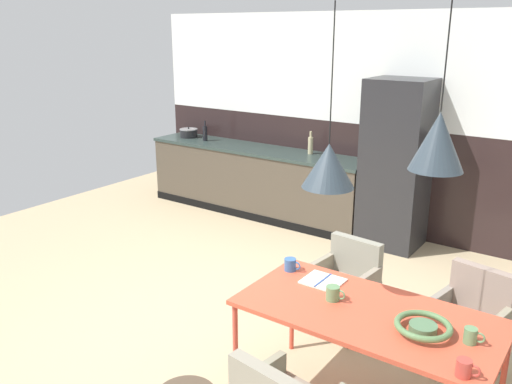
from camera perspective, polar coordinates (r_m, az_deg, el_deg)
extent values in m
plane|color=tan|center=(4.59, -4.14, -14.96)|extent=(8.48, 8.48, 0.00)
cube|color=black|center=(6.78, 12.40, 1.49)|extent=(6.53, 0.12, 1.31)
cube|color=silver|center=(6.56, 13.13, 12.60)|extent=(6.53, 0.12, 1.31)
cube|color=#494034|center=(7.25, -0.03, 1.07)|extent=(3.16, 0.60, 0.86)
cube|color=#2B3936|center=(7.14, -0.03, 4.56)|extent=(3.19, 0.63, 0.04)
cube|color=black|center=(7.14, -1.44, -2.43)|extent=(3.16, 0.01, 0.10)
cube|color=#232326|center=(6.24, 14.64, 2.84)|extent=(0.67, 0.60, 1.91)
cube|color=#D04D33|center=(3.48, 11.76, -12.50)|extent=(1.60, 0.80, 0.03)
cylinder|color=#D54835|center=(4.24, 3.87, -12.18)|extent=(0.04, 0.04, 0.72)
cylinder|color=#D34734|center=(3.81, 24.80, -17.62)|extent=(0.04, 0.04, 0.72)
cylinder|color=#D3493A|center=(3.73, -2.20, -16.61)|extent=(0.04, 0.04, 0.72)
cube|color=gray|center=(4.51, 9.16, -9.80)|extent=(0.52, 0.50, 0.06)
cube|color=gray|center=(4.58, 10.60, -6.76)|extent=(0.46, 0.12, 0.32)
cube|color=gray|center=(4.37, 11.70, -9.40)|extent=(0.09, 0.42, 0.14)
cube|color=gray|center=(4.57, 6.85, -7.92)|extent=(0.09, 0.42, 0.14)
cylinder|color=black|center=(4.38, 9.95, -13.96)|extent=(0.02, 0.02, 0.38)
cylinder|color=black|center=(4.56, 5.55, -12.41)|extent=(0.02, 0.02, 0.38)
cylinder|color=black|center=(4.67, 12.41, -12.02)|extent=(0.02, 0.02, 0.38)
cylinder|color=black|center=(4.84, 8.20, -10.66)|extent=(0.02, 0.02, 0.38)
cylinder|color=black|center=(4.62, 11.09, -14.91)|extent=(0.05, 0.41, 0.02)
cylinder|color=black|center=(4.79, 6.84, -13.42)|extent=(0.05, 0.41, 0.02)
cube|color=gray|center=(4.21, 21.44, -13.09)|extent=(0.56, 0.54, 0.06)
cube|color=gray|center=(4.28, 22.90, -9.59)|extent=(0.46, 0.16, 0.36)
cube|color=gray|center=(4.09, 24.44, -12.75)|extent=(0.13, 0.42, 0.14)
cube|color=gray|center=(4.24, 18.87, -11.03)|extent=(0.13, 0.42, 0.14)
cylinder|color=black|center=(4.11, 22.55, -17.55)|extent=(0.02, 0.02, 0.37)
cylinder|color=black|center=(4.24, 17.46, -15.80)|extent=(0.02, 0.02, 0.37)
cylinder|color=black|center=(4.41, 24.65, -15.26)|extent=(0.02, 0.02, 0.37)
cylinder|color=black|center=(4.53, 19.86, -13.74)|extent=(0.02, 0.02, 0.37)
cylinder|color=black|center=(4.48, 18.49, -16.65)|extent=(0.09, 0.41, 0.02)
cube|color=gray|center=(3.24, 0.41, -19.11)|extent=(0.11, 0.42, 0.14)
cylinder|color=#4C704C|center=(3.32, 17.33, -13.70)|extent=(0.16, 0.16, 0.05)
torus|color=#517446|center=(3.31, 17.36, -13.42)|extent=(0.33, 0.33, 0.04)
cube|color=white|center=(3.81, 6.25, -9.14)|extent=(0.13, 0.24, 0.01)
cube|color=white|center=(3.75, 8.02, -9.62)|extent=(0.13, 0.24, 0.01)
cube|color=#334C8C|center=(3.78, 7.13, -9.27)|extent=(0.01, 0.24, 0.00)
cylinder|color=#5B8456|center=(3.54, 8.16, -10.61)|extent=(0.09, 0.09, 0.10)
torus|color=#5B8456|center=(3.51, 8.99, -10.77)|extent=(0.07, 0.01, 0.07)
cylinder|color=#5B8456|center=(3.30, 21.84, -14.00)|extent=(0.07, 0.07, 0.09)
torus|color=#5B8456|center=(3.29, 22.69, -14.11)|extent=(0.06, 0.01, 0.06)
cylinder|color=#B23D33|center=(3.01, 21.23, -17.06)|extent=(0.08, 0.08, 0.09)
torus|color=#B23D33|center=(3.00, 22.21, -17.20)|extent=(0.06, 0.01, 0.06)
cylinder|color=#335B93|center=(3.91, 3.66, -7.71)|extent=(0.09, 0.09, 0.09)
torus|color=#335B93|center=(3.88, 4.36, -7.84)|extent=(0.06, 0.01, 0.06)
cylinder|color=black|center=(7.91, -7.17, 6.21)|extent=(0.25, 0.25, 0.11)
cylinder|color=gray|center=(7.90, -7.19, 6.65)|extent=(0.26, 0.26, 0.01)
sphere|color=black|center=(7.90, -7.20, 6.77)|extent=(0.02, 0.02, 0.02)
cylinder|color=black|center=(7.61, -5.43, 6.21)|extent=(0.06, 0.06, 0.21)
cylinder|color=black|center=(7.59, -5.46, 7.27)|extent=(0.02, 0.02, 0.08)
cylinder|color=tan|center=(6.80, 5.82, 4.93)|extent=(0.06, 0.06, 0.21)
cylinder|color=tan|center=(6.77, 5.86, 6.13)|extent=(0.03, 0.03, 0.08)
cylinder|color=black|center=(3.20, 8.11, 12.26)|extent=(0.01, 0.01, 0.81)
cone|color=#2B363F|center=(3.29, 7.72, 2.80)|extent=(0.32, 0.32, 0.27)
cylinder|color=black|center=(2.95, 19.62, 13.49)|extent=(0.01, 0.01, 0.57)
cone|color=#2B363F|center=(3.01, 18.79, 5.11)|extent=(0.29, 0.29, 0.32)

